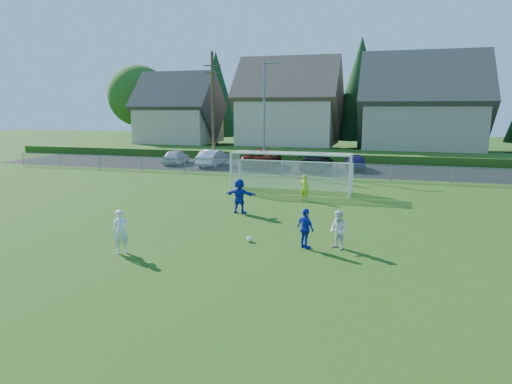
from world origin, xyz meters
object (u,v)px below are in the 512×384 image
(player_white_b, at_px, (338,230))
(car_b, at_px, (213,158))
(car_e, at_px, (355,162))
(soccer_goal, at_px, (292,166))
(player_white_a, at_px, (121,232))
(soccer_ball, at_px, (249,239))
(player_blue_a, at_px, (306,229))
(car_a, at_px, (176,157))
(goalkeeper, at_px, (305,188))
(player_blue_b, at_px, (240,196))
(car_c, at_px, (262,158))
(car_d, at_px, (316,161))

(player_white_b, bearing_deg, car_b, 165.10)
(car_e, xyz_separation_m, soccer_goal, (-3.08, -11.46, 0.93))
(player_white_a, distance_m, car_b, 25.00)
(soccer_ball, height_order, player_blue_a, player_blue_a)
(car_a, bearing_deg, player_white_a, 104.35)
(goalkeeper, bearing_deg, player_white_b, 131.10)
(soccer_ball, height_order, player_blue_b, player_blue_b)
(soccer_ball, xyz_separation_m, car_e, (2.45, 22.61, 0.58))
(soccer_ball, relative_size, player_white_a, 0.14)
(player_blue_b, relative_size, car_c, 0.29)
(soccer_ball, bearing_deg, car_d, 91.79)
(player_blue_a, height_order, car_c, car_c)
(car_b, distance_m, soccer_goal, 14.11)
(player_white_b, bearing_deg, player_blue_b, -177.74)
(player_blue_b, relative_size, car_e, 0.43)
(soccer_ball, distance_m, player_blue_a, 2.34)
(player_blue_a, relative_size, car_d, 0.30)
(car_a, height_order, car_d, car_d)
(goalkeeper, xyz_separation_m, soccer_goal, (-1.26, 2.55, 0.89))
(player_white_a, relative_size, goalkeeper, 1.09)
(player_white_b, bearing_deg, goalkeeper, 151.20)
(car_e, bearing_deg, soccer_goal, 68.09)
(car_b, height_order, car_d, car_d)
(goalkeeper, bearing_deg, car_b, -27.60)
(goalkeeper, relative_size, soccer_goal, 0.20)
(car_b, height_order, car_e, car_b)
(player_white_a, relative_size, car_b, 0.36)
(player_white_b, xyz_separation_m, car_b, (-13.45, 21.62, 0.01))
(car_e, relative_size, soccer_goal, 0.55)
(soccer_ball, relative_size, player_white_b, 0.15)
(soccer_ball, bearing_deg, soccer_goal, 93.23)
(car_c, bearing_deg, soccer_goal, 110.64)
(car_b, bearing_deg, soccer_goal, 130.91)
(player_blue_a, height_order, car_e, player_blue_a)
(car_d, distance_m, car_e, 3.32)
(player_blue_a, bearing_deg, soccer_goal, -34.17)
(player_blue_b, xyz_separation_m, car_a, (-11.92, 17.43, -0.18))
(player_white_a, relative_size, player_white_b, 1.10)
(goalkeeper, relative_size, car_c, 0.25)
(car_c, bearing_deg, goalkeeper, 111.07)
(goalkeeper, xyz_separation_m, car_c, (-6.24, 13.66, 0.08))
(car_a, xyz_separation_m, car_e, (16.30, 0.51, 0.01))
(car_c, bearing_deg, car_e, 178.98)
(car_b, relative_size, soccer_goal, 0.60)
(player_white_a, height_order, player_blue_b, player_blue_b)
(player_white_b, distance_m, car_d, 21.86)
(player_white_b, height_order, car_d, car_d)
(car_b, height_order, soccer_goal, soccer_goal)
(car_d, bearing_deg, player_white_b, 104.89)
(player_blue_a, height_order, player_blue_b, player_blue_b)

